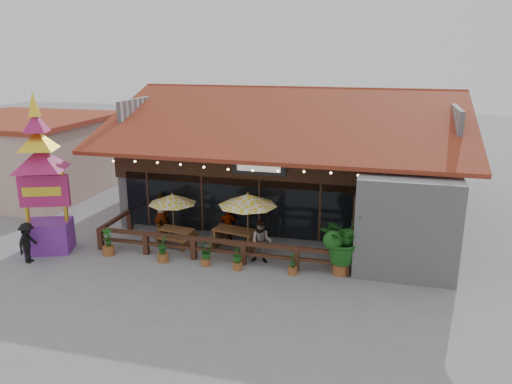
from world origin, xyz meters
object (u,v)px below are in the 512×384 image
(umbrella_left, at_px, (172,199))
(pedestrian, at_px, (28,243))
(picnic_table_left, at_px, (177,234))
(tropical_plant, at_px, (343,239))
(umbrella_right, at_px, (248,200))
(picnic_table_right, at_px, (235,236))
(thai_sign_tower, at_px, (41,164))

(umbrella_left, relative_size, pedestrian, 1.46)
(picnic_table_left, relative_size, tropical_plant, 0.70)
(umbrella_right, relative_size, picnic_table_left, 1.60)
(picnic_table_left, xyz_separation_m, tropical_plant, (6.83, -1.07, 0.85))
(picnic_table_right, relative_size, tropical_plant, 0.87)
(pedestrian, bearing_deg, picnic_table_left, -62.95)
(picnic_table_right, bearing_deg, thai_sign_tower, -163.90)
(picnic_table_left, relative_size, picnic_table_right, 0.81)
(umbrella_left, xyz_separation_m, umbrella_right, (3.31, -0.32, 0.31))
(umbrella_left, distance_m, picnic_table_right, 3.02)
(umbrella_right, height_order, picnic_table_left, umbrella_right)
(picnic_table_left, relative_size, pedestrian, 1.03)
(picnic_table_left, bearing_deg, pedestrian, -147.03)
(umbrella_right, xyz_separation_m, picnic_table_left, (-3.05, 0.02, -1.70))
(umbrella_left, height_order, picnic_table_left, umbrella_left)
(umbrella_left, height_order, pedestrian, umbrella_left)
(tropical_plant, bearing_deg, umbrella_right, 164.41)
(umbrella_left, bearing_deg, thai_sign_tower, -153.37)
(thai_sign_tower, xyz_separation_m, tropical_plant, (11.46, 0.82, -2.27))
(umbrella_right, distance_m, thai_sign_tower, 8.04)
(umbrella_right, bearing_deg, picnic_table_left, 179.71)
(thai_sign_tower, height_order, tropical_plant, thai_sign_tower)
(thai_sign_tower, bearing_deg, tropical_plant, 4.09)
(picnic_table_right, distance_m, tropical_plant, 4.59)
(thai_sign_tower, bearing_deg, umbrella_right, 13.69)
(umbrella_right, bearing_deg, thai_sign_tower, -166.31)
(picnic_table_right, bearing_deg, pedestrian, -155.88)
(umbrella_right, relative_size, picnic_table_right, 1.29)
(thai_sign_tower, xyz_separation_m, pedestrian, (-0.07, -1.16, -2.80))
(tropical_plant, distance_m, pedestrian, 11.72)
(picnic_table_right, distance_m, pedestrian, 7.87)
(umbrella_left, distance_m, thai_sign_tower, 5.19)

